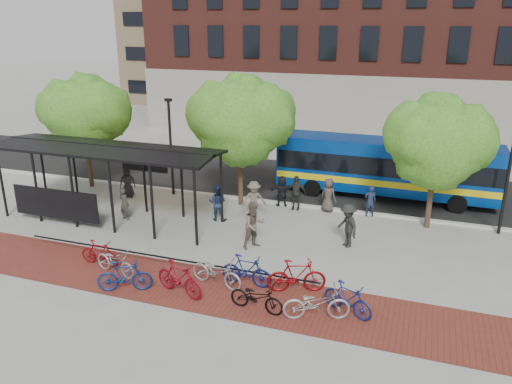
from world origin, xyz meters
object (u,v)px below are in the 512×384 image
(bike_10, at_px, (316,303))
(pedestrian_3, at_px, (254,200))
(bus_shelter, at_px, (105,157))
(pedestrian_7, at_px, (370,201))
(bike_2, at_px, (115,261))
(pedestrian_6, at_px, (328,195))
(bike_1, at_px, (100,253))
(pedestrian_2, at_px, (218,203))
(bike_8, at_px, (257,297))
(pedestrian_9, at_px, (348,225))
(bike_7, at_px, (246,271))
(bike_3, at_px, (125,276))
(tree_c, at_px, (439,139))
(lamp_post_left, at_px, (171,144))
(tree_a, at_px, (86,111))
(bike_5, at_px, (179,278))
(bike_9, at_px, (297,276))
(pedestrian_5, at_px, (282,191))
(pedestrian_0, at_px, (127,182))
(lamp_post_right, at_px, (509,174))
(pedestrian_1, at_px, (124,204))
(pedestrian_8, at_px, (254,225))
(tree_b, at_px, (242,117))
(pedestrian_4, at_px, (296,193))
(bus, at_px, (386,165))
(bike_6, at_px, (216,272))
(bike_11, at_px, (348,299))

(bike_10, xyz_separation_m, pedestrian_3, (-4.64, 7.32, 0.36))
(bus_shelter, distance_m, pedestrian_7, 12.48)
(bike_2, relative_size, pedestrian_6, 1.16)
(bike_1, relative_size, pedestrian_2, 0.96)
(bike_8, relative_size, pedestrian_9, 1.00)
(bike_7, bearing_deg, bike_3, 117.23)
(tree_c, xyz_separation_m, lamp_post_left, (-13.09, 0.25, -1.31))
(pedestrian_2, bearing_deg, tree_a, -24.20)
(tree_a, relative_size, bike_5, 3.08)
(bike_5, height_order, bike_9, bike_9)
(pedestrian_5, relative_size, pedestrian_6, 0.93)
(tree_a, bearing_deg, pedestrian_0, -17.87)
(lamp_post_left, relative_size, pedestrian_3, 2.82)
(tree_c, xyz_separation_m, pedestrian_2, (-9.36, -2.36, -3.18))
(bike_7, height_order, pedestrian_0, pedestrian_0)
(lamp_post_right, bearing_deg, pedestrian_1, -166.44)
(bike_1, bearing_deg, pedestrian_8, -54.44)
(pedestrian_0, xyz_separation_m, pedestrian_3, (7.28, -0.64, 0.08))
(bike_2, xyz_separation_m, bike_9, (6.60, 0.95, 0.10))
(bike_8, height_order, pedestrian_8, pedestrian_8)
(bike_2, bearing_deg, pedestrian_9, -40.76)
(pedestrian_7, height_order, pedestrian_9, pedestrian_9)
(tree_c, distance_m, bike_5, 12.45)
(tree_b, bearing_deg, pedestrian_6, 6.03)
(bike_8, xyz_separation_m, pedestrian_4, (-1.16, 9.27, 0.38))
(bike_3, relative_size, pedestrian_6, 1.13)
(bike_5, bearing_deg, pedestrian_1, 63.29)
(pedestrian_5, bearing_deg, lamp_post_left, -17.08)
(bus, relative_size, bike_6, 5.46)
(bus_shelter, distance_m, bike_7, 9.37)
(bike_9, bearing_deg, pedestrian_8, 20.81)
(tree_a, bearing_deg, pedestrian_9, -12.42)
(tree_b, bearing_deg, bike_9, -57.50)
(bus, height_order, pedestrian_6, bus)
(bike_3, bearing_deg, bike_11, -104.72)
(bike_8, bearing_deg, pedestrian_5, 18.37)
(tree_a, relative_size, bike_6, 2.99)
(bike_6, height_order, bike_10, bike_10)
(pedestrian_3, bearing_deg, bike_7, -101.13)
(lamp_post_left, xyz_separation_m, bike_5, (5.16, -9.21, -2.14))
(bike_8, relative_size, bike_11, 1.04)
(bike_10, xyz_separation_m, pedestrian_9, (0.02, 5.63, 0.38))
(bike_9, bearing_deg, pedestrian_0, 38.27)
(pedestrian_2, bearing_deg, lamp_post_right, -176.88)
(bike_6, relative_size, pedestrian_4, 1.19)
(bike_6, distance_m, bike_8, 2.14)
(bike_2, relative_size, pedestrian_4, 1.12)
(bike_11, relative_size, pedestrian_1, 1.14)
(bus_shelter, relative_size, bike_5, 5.28)
(lamp_post_left, bearing_deg, lamp_post_right, 0.00)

